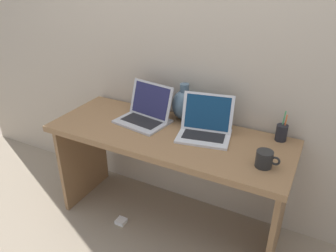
# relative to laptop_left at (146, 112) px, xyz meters

# --- Properties ---
(ground_plane) EXTENTS (6.00, 6.00, 0.00)m
(ground_plane) POSITION_rel_laptop_left_xyz_m (0.22, -0.10, -0.80)
(ground_plane) COLOR gray
(back_wall) EXTENTS (4.40, 0.04, 2.40)m
(back_wall) POSITION_rel_laptop_left_xyz_m (0.22, 0.24, 0.40)
(back_wall) COLOR #BCAD99
(back_wall) RESTS_ON ground
(desk) EXTENTS (1.56, 0.59, 0.74)m
(desk) POSITION_rel_laptop_left_xyz_m (0.22, -0.10, -0.22)
(desk) COLOR olive
(desk) RESTS_ON ground
(laptop_left) EXTENTS (0.37, 0.31, 0.25)m
(laptop_left) POSITION_rel_laptop_left_xyz_m (0.00, 0.00, 0.00)
(laptop_left) COLOR #B2B2B7
(laptop_left) RESTS_ON desk
(laptop_right) EXTENTS (0.36, 0.31, 0.24)m
(laptop_right) POSITION_rel_laptop_left_xyz_m (0.43, -0.00, -0.00)
(laptop_right) COLOR silver
(laptop_right) RESTS_ON desk
(green_vase) EXTENTS (0.17, 0.17, 0.25)m
(green_vase) POSITION_rel_laptop_left_xyz_m (0.22, 0.14, 0.04)
(green_vase) COLOR slate
(green_vase) RESTS_ON desk
(coffee_mug) EXTENTS (0.13, 0.09, 0.09)m
(coffee_mug) POSITION_rel_laptop_left_xyz_m (0.84, -0.20, -0.02)
(coffee_mug) COLOR black
(coffee_mug) RESTS_ON desk
(pen_cup) EXTENTS (0.07, 0.07, 0.19)m
(pen_cup) POSITION_rel_laptop_left_xyz_m (0.86, 0.14, -0.01)
(pen_cup) COLOR black
(pen_cup) RESTS_ON desk
(power_brick) EXTENTS (0.07, 0.07, 0.03)m
(power_brick) POSITION_rel_laptop_left_xyz_m (-0.08, -0.27, -0.79)
(power_brick) COLOR white
(power_brick) RESTS_ON ground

